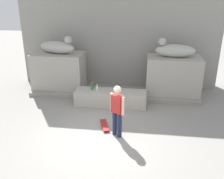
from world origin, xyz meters
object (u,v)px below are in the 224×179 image
statue_reclining_right (174,50)px  bottle_green (92,87)px  bottle_brown (93,86)px  skater (117,109)px  skateboard (105,125)px  bottle_clear (97,88)px  statue_reclining_left (58,47)px

statue_reclining_right → bottle_green: 3.63m
bottle_brown → skater: bearing=-62.9°
skater → bottle_brown: bearing=152.5°
skateboard → bottle_green: bearing=-174.5°
skateboard → skater: bearing=26.3°
bottle_clear → bottle_green: (-0.21, 0.03, 0.02)m
statue_reclining_left → bottle_brown: bearing=-18.6°
skateboard → bottle_brown: bearing=-176.1°
skater → bottle_clear: 2.50m
statue_reclining_right → bottle_green: size_ratio=5.23×
bottle_green → bottle_clear: bearing=-7.5°
statue_reclining_left → skater: 4.69m
statue_reclining_left → skateboard: 4.34m
statue_reclining_right → skater: (-1.92, -3.49, -1.07)m
skateboard → statue_reclining_left: bearing=-158.3°
skater → bottle_green: skater is taller
skater → skateboard: bearing=169.6°
statue_reclining_left → skateboard: (2.48, -3.00, -1.93)m
skater → skateboard: skater is taller
statue_reclining_right → bottle_clear: statue_reclining_right is taller
statue_reclining_left → bottle_clear: statue_reclining_left is taller
statue_reclining_left → bottle_green: bearing=-22.7°
skateboard → bottle_brown: bottle_brown is taller
bottle_clear → statue_reclining_right: bearing=22.5°
skateboard → bottle_clear: size_ratio=3.13×
bottle_clear → bottle_brown: (-0.23, 0.21, 0.01)m
statue_reclining_right → skateboard: size_ratio=1.95×
statue_reclining_left → skateboard: statue_reclining_left is taller
statue_reclining_left → bottle_clear: (1.91, -1.22, -1.32)m
bottle_clear → bottle_brown: bearing=136.7°
bottle_green → bottle_brown: bearing=94.7°
statue_reclining_left → statue_reclining_right: bearing=12.5°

